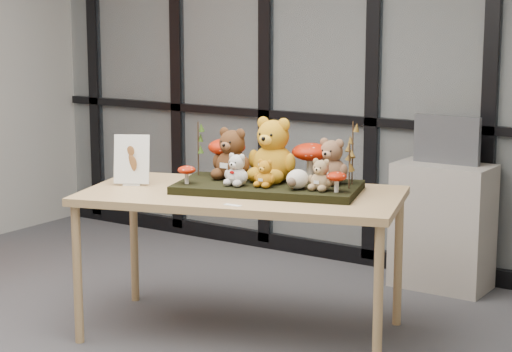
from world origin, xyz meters
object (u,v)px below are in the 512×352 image
Objects in this scene: mushroom_back_left at (227,155)px; cabinet at (443,226)px; display_table at (242,203)px; mushroom_back_right at (311,160)px; mushroom_front_left at (187,174)px; monitor at (447,140)px; bear_beige_small at (321,173)px; sign_holder at (132,162)px; mushroom_front_right at (337,181)px; bear_brown_medium at (232,151)px; plush_cream_hedgehog at (298,178)px; bear_pooh_yellow at (273,146)px; bear_tan_back at (332,159)px; bear_small_yellow at (265,172)px; bear_white_bow at (237,168)px; diorama_tray at (268,187)px.

mushroom_back_left is 1.65m from cabinet.
mushroom_back_right is at bearing 28.27° from display_table.
monitor is (0.87, 1.65, 0.06)m from mushroom_front_left.
bear_beige_small is 1.14m from sign_holder.
display_table is 16.03× the size of mushroom_front_right.
bear_brown_medium is 2.90× the size of mushroom_front_left.
mushroom_front_left is at bearing -178.48° from bear_beige_small.
monitor reaches higher than plush_cream_hedgehog.
bear_pooh_yellow is 0.34m from bear_tan_back.
cabinet is (0.15, 1.38, -0.55)m from bear_beige_small.
mushroom_back_right is (-0.05, 0.23, 0.06)m from plush_cream_hedgehog.
plush_cream_hedgehog is at bearing -8.29° from display_table.
mushroom_back_right is 0.71m from mushroom_front_left.
display_table is at bearing 164.63° from bear_small_yellow.
sign_holder is (-0.43, -0.35, -0.03)m from mushroom_back_left.
bear_pooh_yellow is at bearing -177.54° from bear_tan_back.
display_table is 0.21m from bear_white_bow.
bear_beige_small is 1.57× the size of mushroom_front_right.
plush_cream_hedgehog is 1.46m from monitor.
bear_brown_medium is 0.58m from bear_tan_back.
mushroom_front_left is at bearing -118.24° from cabinet.
diorama_tray is 0.31m from bear_brown_medium.
bear_tan_back is 1.66× the size of bear_small_yellow.
sign_holder is (-1.05, -0.49, -0.05)m from bear_tan_back.
bear_small_yellow is at bearing -88.87° from bear_pooh_yellow.
bear_white_bow reaches higher than diorama_tray.
bear_beige_small is at bearing -96.21° from monitor.
bear_beige_small is (0.45, 0.09, 0.20)m from display_table.
bear_brown_medium reaches higher than monitor.
diorama_tray is at bearing 26.57° from display_table.
mushroom_front_right is at bearing -15.53° from bear_beige_small.
bear_pooh_yellow is 2.10× the size of bear_beige_small.
bear_tan_back is at bearing 23.08° from bear_white_bow.
mushroom_back_right is at bearing -105.46° from cabinet.
monitor reaches higher than bear_beige_small.
display_table is 16.27× the size of plush_cream_hedgehog.
plush_cream_hedgehog is 0.63m from mushroom_front_left.
bear_tan_back is (0.40, 0.30, 0.25)m from display_table.
monitor is (0.28, 1.43, 0.06)m from plush_cream_hedgehog.
diorama_tray is 5.32× the size of bear_beige_small.
bear_brown_medium is at bearing 156.05° from plush_cream_hedgehog.
bear_pooh_yellow is 0.27m from bear_white_bow.
bear_tan_back is at bearing -99.77° from monitor.
mushroom_back_left is at bearing 125.32° from bear_brown_medium.
display_table is 0.35m from mushroom_front_left.
bear_brown_medium is 1.67m from cabinet.
bear_brown_medium is 0.73× the size of monitor.
cabinet is at bearing 50.45° from bear_pooh_yellow.
mushroom_back_left reaches higher than mushroom_back_right.
bear_pooh_yellow reaches higher than bear_brown_medium.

